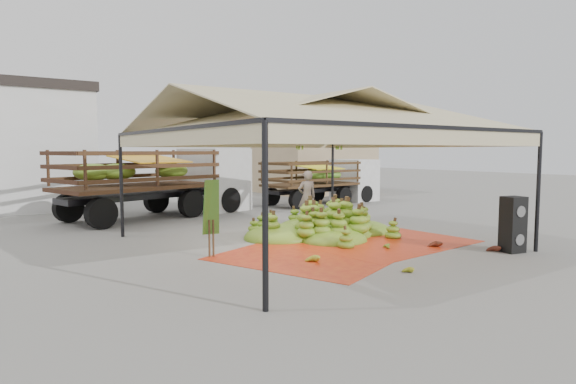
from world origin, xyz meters
TOP-DOWN VIEW (x-y plane):
  - ground at (0.00, 0.00)m, footprint 90.00×90.00m
  - canopy_tent at (0.00, 0.00)m, footprint 8.10×8.10m
  - building_tan at (10.00, 13.00)m, footprint 6.30×5.30m
  - tarp_left at (-0.76, -1.07)m, footprint 5.28×5.17m
  - tarp_right at (1.72, -0.33)m, footprint 4.87×5.07m
  - banana_heap at (1.09, 0.87)m, footprint 6.14×5.67m
  - hand_yellow_a at (-0.35, -3.66)m, footprint 0.39×0.32m
  - hand_yellow_b at (-1.43, -1.81)m, footprint 0.61×0.55m
  - hand_red_a at (3.01, -3.45)m, footprint 0.53×0.46m
  - hand_red_b at (2.26, -2.28)m, footprint 0.61×0.57m
  - hand_green at (1.11, -1.56)m, footprint 0.53×0.52m
  - hanging_bunches at (1.12, 1.14)m, footprint 1.74×0.24m
  - speaker_stack at (3.44, -3.70)m, footprint 0.58×0.53m
  - banana_leaves at (-3.10, 0.40)m, footprint 0.96×1.36m
  - vendor at (2.10, 3.10)m, footprint 0.76×0.59m
  - truck_left at (-1.25, 7.81)m, footprint 8.05×4.51m
  - truck_right at (6.74, 7.76)m, footprint 6.27×2.67m

SIDE VIEW (x-z plane):
  - ground at x=0.00m, z-range 0.00..0.00m
  - banana_leaves at x=-3.10m, z-range -1.85..1.85m
  - tarp_left at x=-0.76m, z-range 0.00..0.01m
  - tarp_right at x=1.72m, z-range 0.00..0.01m
  - hand_yellow_a at x=-0.35m, z-range 0.00..0.17m
  - hand_green at x=1.11m, z-range 0.00..0.19m
  - hand_red_a at x=3.01m, z-range 0.00..0.22m
  - hand_red_b at x=2.26m, z-range 0.00..0.22m
  - hand_yellow_b at x=-1.43m, z-range 0.00..0.23m
  - banana_heap at x=1.09m, z-range 0.00..1.06m
  - speaker_stack at x=3.44m, z-range 0.00..1.40m
  - vendor at x=2.10m, z-range 0.00..1.84m
  - truck_right at x=6.74m, z-range 0.24..2.34m
  - truck_left at x=-1.25m, z-range 0.31..2.93m
  - building_tan at x=10.00m, z-range 0.02..4.12m
  - hanging_bunches at x=1.12m, z-range 2.52..2.72m
  - canopy_tent at x=0.00m, z-range 1.30..5.30m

